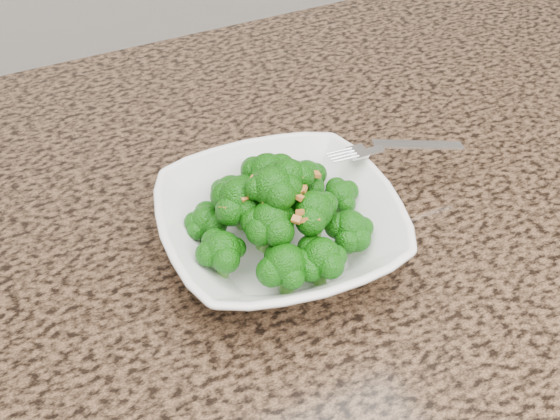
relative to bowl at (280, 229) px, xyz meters
name	(u,v)px	position (x,y,z in m)	size (l,w,h in m)	color
granite_counter	(276,339)	(-0.04, -0.08, -0.04)	(1.64, 1.04, 0.03)	brown
bowl	(280,229)	(0.00, 0.00, 0.00)	(0.22, 0.22, 0.05)	white
broccoli_pile	(280,178)	(0.00, 0.00, 0.06)	(0.19, 0.19, 0.07)	#14610B
garlic_topping	(280,143)	(0.00, 0.00, 0.10)	(0.12, 0.12, 0.01)	#BA752D
fork	(377,150)	(0.12, 0.03, 0.03)	(0.17, 0.03, 0.01)	silver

